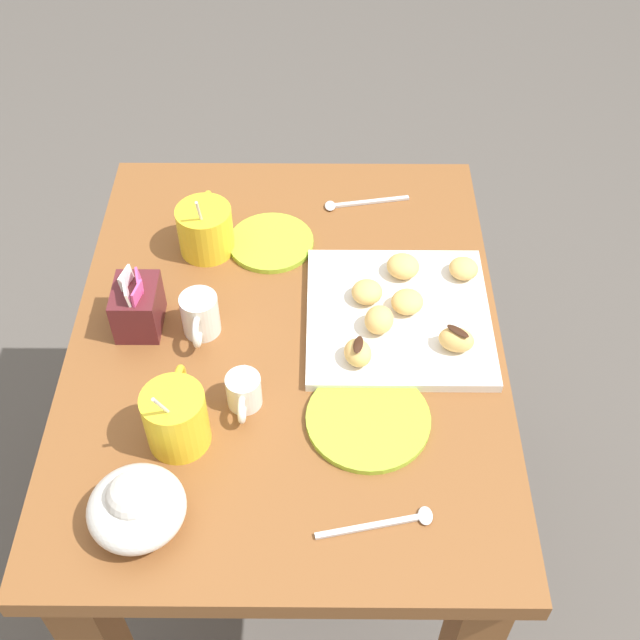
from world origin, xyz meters
name	(u,v)px	position (x,y,z in m)	size (l,w,h in m)	color
ground_plane	(296,544)	(0.00, 0.00, 0.00)	(8.00, 8.00, 0.00)	#514C47
dining_table	(289,392)	(0.00, 0.00, 0.57)	(0.89, 0.69, 0.72)	brown
pastry_plate_square	(398,316)	(0.03, -0.18, 0.73)	(0.30, 0.30, 0.02)	silver
coffee_mug_yellow_left	(176,416)	(-0.20, 0.15, 0.77)	(0.13, 0.09, 0.15)	yellow
coffee_mug_yellow_right	(205,228)	(0.20, 0.15, 0.77)	(0.13, 0.10, 0.14)	yellow
cream_pitcher_white	(200,314)	(0.01, 0.13, 0.76)	(0.10, 0.06, 0.07)	silver
sugar_caddy	(138,306)	(0.02, 0.23, 0.76)	(0.09, 0.07, 0.11)	#561E23
ice_cream_bowl	(136,506)	(-0.33, 0.18, 0.76)	(0.13, 0.13, 0.10)	silver
chocolate_sauce_pitcher	(244,390)	(-0.14, 0.06, 0.75)	(0.09, 0.05, 0.06)	silver
saucer_lime_left	(368,419)	(-0.17, -0.13, 0.73)	(0.18, 0.18, 0.01)	#9EC633
saucer_lime_right	(271,243)	(0.21, 0.03, 0.73)	(0.15, 0.15, 0.01)	#9EC633
loose_spoon_near_saucer	(390,522)	(-0.33, -0.15, 0.72)	(0.05, 0.16, 0.01)	silver
loose_spoon_by_plate	(355,203)	(0.32, -0.12, 0.72)	(0.04, 0.16, 0.01)	silver
beignet_0	(464,268)	(0.12, -0.29, 0.75)	(0.05, 0.05, 0.03)	#E5B260
beignet_1	(358,353)	(-0.07, -0.11, 0.75)	(0.05, 0.04, 0.04)	#E5B260
chocolate_drizzle_1	(358,345)	(-0.07, -0.11, 0.77)	(0.03, 0.01, 0.01)	#381E11
beignet_2	(367,292)	(0.06, -0.13, 0.75)	(0.05, 0.05, 0.03)	#E5B260
beignet_3	(403,266)	(0.12, -0.19, 0.75)	(0.06, 0.05, 0.03)	#E5B260
beignet_4	(456,340)	(-0.04, -0.26, 0.76)	(0.05, 0.04, 0.04)	#E5B260
chocolate_drizzle_4	(458,331)	(-0.04, -0.26, 0.78)	(0.04, 0.01, 0.01)	#381E11
beignet_5	(407,302)	(0.04, -0.19, 0.75)	(0.05, 0.05, 0.03)	#E5B260
beignet_6	(379,319)	(0.00, -0.15, 0.76)	(0.05, 0.05, 0.04)	#E5B260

